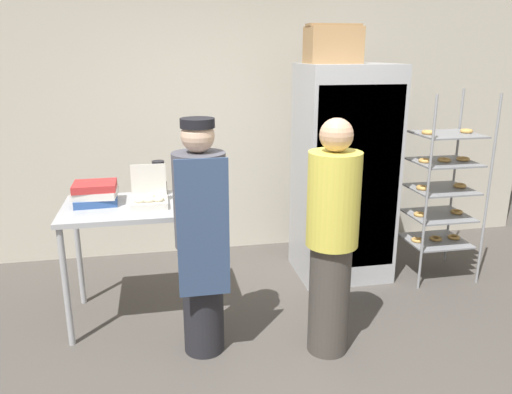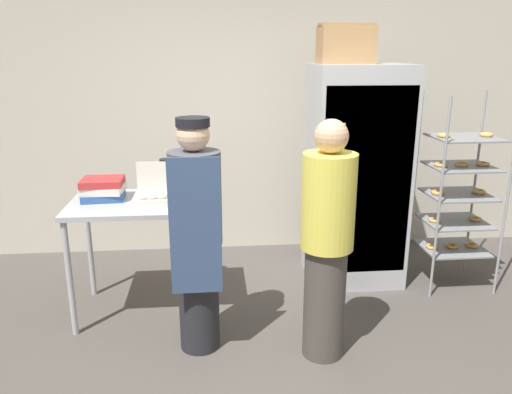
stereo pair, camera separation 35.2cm
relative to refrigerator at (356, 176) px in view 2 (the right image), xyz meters
The scene contains 11 objects.
ground_plane 1.98m from the refrigerator, 117.94° to the right, with size 14.00×14.00×0.00m, color #4C4742.
back_wall 1.32m from the refrigerator, 132.98° to the left, with size 6.40×0.12×2.99m, color beige.
refrigerator is the anchor object (origin of this frame).
baking_rack 0.88m from the refrigerator, 13.52° to the right, with size 0.59×0.54×1.67m.
prep_counter 1.88m from the refrigerator, 165.46° to the right, with size 1.00×0.70×0.91m.
donut_box 1.77m from the refrigerator, 162.86° to the right, with size 0.26×0.24×0.29m.
blender_pitcher 1.63m from the refrigerator, behind, with size 0.12×0.12×0.27m.
binder_stack 2.11m from the refrigerator, 169.22° to the right, with size 0.32×0.28×0.16m.
cardboard_storage_box 1.11m from the refrigerator, 166.45° to the left, with size 0.45×0.29×0.32m.
person_baker 1.71m from the refrigerator, 143.12° to the right, with size 0.34×0.36×1.60m.
person_customer 1.30m from the refrigerator, 113.93° to the right, with size 0.34×0.34×1.61m.
Camera 2 is at (-0.44, -2.59, 2.00)m, focal length 35.00 mm.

